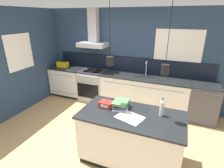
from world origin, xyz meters
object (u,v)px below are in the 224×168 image
object	(u,v)px
oven_range	(93,85)
bottle_on_island	(162,108)
dishwasher	(203,102)
yellow_toolbox	(63,64)
red_supply_box	(106,104)
book_stack	(121,105)

from	to	relation	value
oven_range	bottle_on_island	xyz separation A→B (m)	(2.17, -1.75, 0.58)
dishwasher	yellow_toolbox	xyz separation A→B (m)	(-3.99, 0.00, 0.54)
dishwasher	bottle_on_island	world-z (taller)	bottle_on_island
red_supply_box	yellow_toolbox	size ratio (longest dim) A/B	0.66
book_stack	bottle_on_island	bearing A→B (deg)	1.99
bottle_on_island	book_stack	bearing A→B (deg)	-178.01
dishwasher	red_supply_box	size ratio (longest dim) A/B	4.03
oven_range	bottle_on_island	distance (m)	2.85
red_supply_box	book_stack	bearing A→B (deg)	8.57
yellow_toolbox	oven_range	bearing A→B (deg)	-0.24
dishwasher	book_stack	bearing A→B (deg)	-129.51
oven_range	book_stack	size ratio (longest dim) A/B	2.65
oven_range	book_stack	world-z (taller)	book_stack
dishwasher	yellow_toolbox	world-z (taller)	yellow_toolbox
dishwasher	bottle_on_island	bearing A→B (deg)	-114.40
bottle_on_island	yellow_toolbox	xyz separation A→B (m)	(-3.20, 1.75, -0.05)
dishwasher	red_supply_box	xyz separation A→B (m)	(-1.72, -1.81, 0.50)
book_stack	yellow_toolbox	world-z (taller)	yellow_toolbox
oven_range	book_stack	xyz separation A→B (m)	(1.50, -1.77, 0.52)
book_stack	red_supply_box	size ratio (longest dim) A/B	1.52
bottle_on_island	oven_range	bearing A→B (deg)	141.17
bottle_on_island	red_supply_box	world-z (taller)	bottle_on_island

